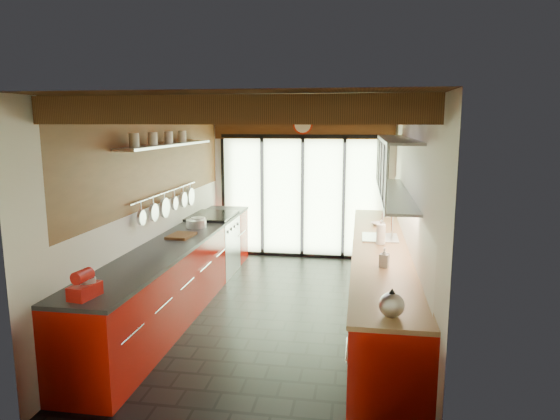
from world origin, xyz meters
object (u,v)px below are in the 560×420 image
(kettle, at_px, (392,303))
(bowl, at_px, (378,224))
(paper_towel, at_px, (381,235))
(stand_mixer, at_px, (85,286))
(soap_bottle, at_px, (384,257))

(kettle, distance_m, bowl, 3.44)
(bowl, bearing_deg, paper_towel, -90.00)
(stand_mixer, bearing_deg, paper_towel, 42.19)
(soap_bottle, relative_size, bowl, 1.06)
(stand_mixer, bearing_deg, soap_bottle, 27.59)
(kettle, height_order, paper_towel, paper_towel)
(kettle, height_order, bowl, kettle)
(stand_mixer, distance_m, kettle, 2.54)
(paper_towel, bearing_deg, bowl, 90.00)
(stand_mixer, distance_m, soap_bottle, 2.87)
(kettle, relative_size, paper_towel, 0.90)
(paper_towel, height_order, soap_bottle, paper_towel)
(stand_mixer, height_order, bowl, stand_mixer)
(paper_towel, bearing_deg, soap_bottle, -90.00)
(kettle, xyz_separation_m, bowl, (0.00, 3.44, -0.08))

